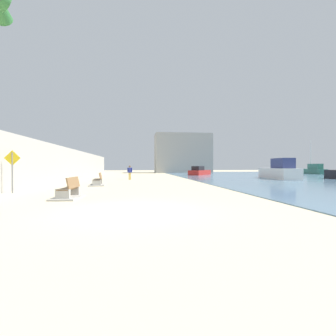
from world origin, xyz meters
TOP-DOWN VIEW (x-y plane):
  - ground_plane at (0.00, 18.00)m, footprint 120.00×120.00m
  - seawall at (-7.50, 18.00)m, footprint 0.80×64.00m
  - bench_near at (-2.90, 3.62)m, footprint 1.24×2.17m
  - bench_far at (-2.73, 11.29)m, footprint 1.25×2.17m
  - person_walking at (-0.52, 18.97)m, footprint 0.52×0.24m
  - boat_distant at (10.40, 31.62)m, footprint 4.98×6.37m
  - boat_mid_bay at (16.35, 18.46)m, footprint 2.75×7.10m
  - boat_far_right at (32.06, 33.87)m, footprint 2.26×7.37m
  - pedestrian_sign at (-6.55, 6.28)m, footprint 0.85×0.08m
  - harbor_building at (10.23, 46.00)m, footprint 12.00×6.00m

SIDE VIEW (x-z plane):
  - ground_plane at x=0.00m, z-range 0.00..0.00m
  - bench_near at x=-2.90m, z-range -0.26..0.72m
  - bench_far at x=-2.73m, z-range -0.26..0.72m
  - boat_distant at x=10.40m, z-range -0.14..1.27m
  - boat_far_right at x=32.06m, z-range -2.36..3.81m
  - person_walking at x=-0.52m, z-range 0.11..1.65m
  - boat_mid_bay at x=16.35m, z-range -0.26..2.04m
  - pedestrian_sign at x=-6.55m, z-range 0.29..2.64m
  - seawall at x=-7.50m, z-range 0.00..3.44m
  - harbor_building at x=10.23m, z-range 0.00..8.43m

